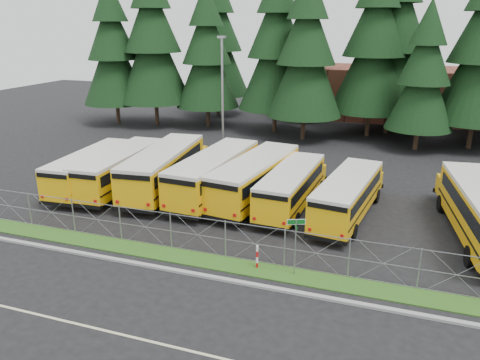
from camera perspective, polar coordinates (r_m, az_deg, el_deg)
name	(u,v)px	position (r m, az deg, el deg)	size (l,w,h in m)	color
ground	(251,252)	(24.26, 1.32, -8.73)	(120.00, 120.00, 0.00)	black
curb	(230,280)	(21.66, -1.25, -12.15)	(50.00, 0.25, 0.12)	gray
grass_verge	(240,267)	(22.82, -0.01, -10.52)	(50.00, 1.40, 0.06)	#254915
road_lane_line	(183,349)	(17.99, -7.01, -19.78)	(50.00, 0.12, 0.01)	beige
chainlink_fence	(245,242)	(22.96, 0.56, -7.60)	(44.00, 0.10, 2.00)	gray
brick_building	(398,93)	(61.08, 18.73, 10.00)	(22.00, 10.00, 6.00)	brown
bus_0	(95,170)	(34.48, -17.27, 1.22)	(2.39, 10.11, 2.65)	#E8AA07
bus_1	(123,170)	(33.68, -14.10, 1.21)	(2.50, 10.57, 2.77)	#E8AA07
bus_2	(166,170)	(32.73, -9.03, 1.27)	(2.72, 11.51, 3.02)	#E8AA07
bus_3	(217,175)	(31.34, -2.84, 0.64)	(2.66, 11.29, 2.96)	#E8AA07
bus_4	(257,179)	(30.55, 2.12, 0.11)	(2.61, 11.06, 2.90)	#E8AA07
bus_5	(292,188)	(29.54, 6.41, -0.96)	(2.34, 9.93, 2.60)	#E8AA07
bus_6	(349,197)	(28.57, 13.12, -2.01)	(2.37, 10.02, 2.63)	#E8AA07
street_sign	(296,235)	(21.43, 6.80, -6.68)	(0.78, 0.51, 2.81)	gray
striped_bollard	(257,257)	(22.48, 2.10, -9.36)	(0.11, 0.11, 1.20)	#B20C0C
light_standard	(223,93)	(40.00, -2.15, 10.50)	(0.70, 0.35, 10.14)	gray
conifer_0	(113,52)	(55.89, -15.23, 14.78)	(7.23, 7.23, 16.00)	black
conifer_1	(153,44)	(54.16, -10.58, 16.00)	(8.09, 8.09, 17.89)	black
conifer_2	(207,56)	(52.40, -4.07, 14.79)	(6.95, 6.95, 15.36)	black
conifer_3	(276,49)	(49.75, 4.45, 15.60)	(7.75, 7.75, 17.13)	black
conifer_4	(306,56)	(46.59, 8.05, 14.75)	(7.35, 7.35, 16.26)	black
conifer_5	(374,47)	(49.33, 16.05, 15.28)	(8.01, 8.01, 17.71)	black
conifer_6	(424,77)	(45.26, 21.48, 11.62)	(5.98, 5.98, 13.22)	black
conifer_10	(217,44)	(59.42, -2.80, 16.26)	(7.88, 7.88, 17.42)	black
conifer_11	(307,49)	(56.89, 8.19, 15.55)	(7.48, 7.48, 16.54)	black
conifer_12	(395,43)	(51.27, 18.36, 15.58)	(8.34, 8.34, 18.45)	black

